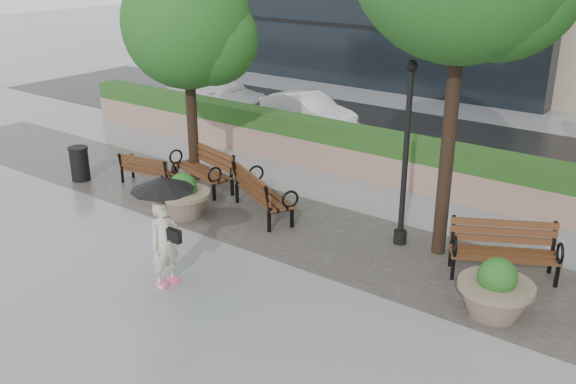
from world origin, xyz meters
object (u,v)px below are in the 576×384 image
Objects in this scene: bench_0 at (149,176)px; car_right at (307,111)px; trash_bin at (80,165)px; pedestrian at (164,220)px; planter_right at (495,294)px; lamppost at (405,167)px; bench_1 at (203,177)px; bench_2 at (263,202)px; bench_3 at (502,262)px; car_left at (218,93)px; planter_left at (183,200)px.

bench_0 is 7.20m from car_right.
bench_0 is 2.00m from trash_bin.
pedestrian is (4.40, -3.46, 1.07)m from bench_0.
planter_right is (9.78, -0.85, 0.18)m from bench_0.
lamppost is (8.90, 1.66, 1.30)m from trash_bin.
bench_1 is 2.45m from bench_2.
bench_2 is at bearing -170.73° from lamppost.
car_right is at bearing -35.38° from bench_2.
bench_3 is 1.63× the size of planter_right.
car_left is at bearing -14.35° from bench_2.
car_right reaches higher than bench_2.
planter_right is at bearing -57.53° from pedestrian.
lamppost reaches higher than bench_2.
planter_right is at bearing 3.28° from bench_1.
bench_2 is 1.00× the size of pedestrian.
trash_bin is at bearing 16.05° from bench_0.
bench_3 is at bearing 173.62° from bench_0.
planter_left is (0.95, -1.65, 0.10)m from bench_1.
car_left is at bearing 143.57° from bench_1.
bench_2 is 2.42× the size of trash_bin.
pedestrian reaches higher than car_left.
planter_left is at bearing 164.80° from bench_3.
lamppost is at bearing -143.45° from bench_2.
planter_right reaches higher than bench_1.
bench_2 is 3.70m from lamppost.
bench_1 is 0.98× the size of pedestrian.
bench_0 is at bearing 58.33° from pedestrian.
bench_2 is 7.84m from car_right.
bench_2 is at bearing -129.82° from car_left.
planter_right is at bearing -118.35° from car_left.
planter_left is (2.29, -0.96, 0.17)m from bench_0.
bench_3 is 11.29m from trash_bin.
trash_bin is 0.23× the size of lamppost.
bench_1 is 0.99× the size of bench_3.
car_left is at bearing 126.16° from bench_3.
bench_3 is at bearing -44.16° from pedestrian.
planter_left is at bearing 66.41° from bench_2.
bench_3 is 7.29m from planter_left.
car_left is (-7.90, 7.02, 0.34)m from bench_2.
planter_left is 0.34× the size of car_right.
trash_bin is (-5.53, -1.11, 0.12)m from bench_2.
planter_right is (0.38, -1.48, 0.11)m from bench_3.
planter_left is 0.98× the size of planter_right.
trash_bin is (-1.78, -0.88, 0.20)m from bench_0.
bench_1 is 8.06m from bench_3.
bench_3 is 1.53m from planter_right.
car_right is at bearing 28.30° from pedestrian.
planter_right reaches higher than bench_3.
bench_1 is 5.95m from lamppost.
bench_3 is (8.06, -0.06, 0.00)m from bench_1.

